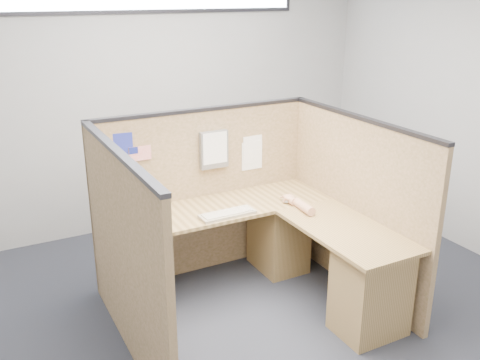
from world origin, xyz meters
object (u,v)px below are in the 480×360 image
keyboard (227,214)px  mouse (289,200)px  l_desk (261,256)px  laptop (134,213)px

keyboard → mouse: size_ratio=4.20×
l_desk → keyboard: bearing=138.2°
l_desk → keyboard: (-0.21, 0.19, 0.35)m
l_desk → mouse: size_ratio=17.24×
keyboard → laptop: bearing=157.5°
l_desk → laptop: 1.10m
l_desk → laptop: bearing=153.1°
laptop → mouse: bearing=-17.3°
l_desk → keyboard: 0.45m
l_desk → mouse: bearing=26.3°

